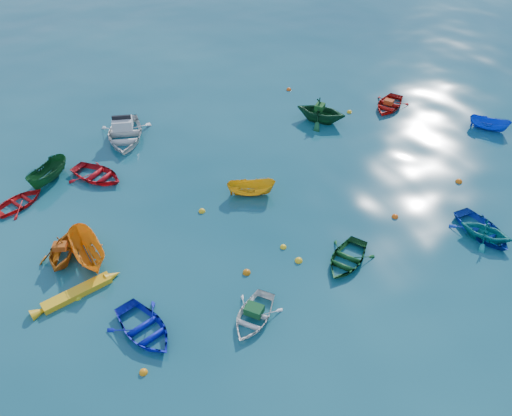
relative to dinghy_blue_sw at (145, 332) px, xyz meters
name	(u,v)px	position (x,y,z in m)	size (l,w,h in m)	color
ground	(303,279)	(7.18, -0.20, 0.00)	(160.00, 160.00, 0.00)	#0A3A4C
dinghy_blue_sw	(145,332)	(0.00, 0.00, 0.00)	(2.28, 3.19, 0.66)	#0E19B6
dinghy_white_near	(253,319)	(4.23, -1.23, 0.00)	(1.96, 2.74, 0.57)	white
dinghy_blue_se	(481,234)	(16.61, -1.28, 0.00)	(2.29, 3.20, 0.66)	#0E35B1
dinghy_orange_w	(64,260)	(-2.33, 5.60, 0.00)	(2.18, 2.53, 1.33)	#BA6111
sampan_yellow_mid	(251,194)	(7.64, 6.40, 0.00)	(0.98, 2.60, 1.01)	gold
dinghy_green_e	(346,262)	(9.51, -0.08, 0.00)	(2.11, 2.94, 0.61)	#10461A
dinghy_cyan_se	(483,239)	(16.41, -1.62, 0.00)	(2.06, 2.39, 1.26)	teal
dinghy_red_nw	(21,205)	(-3.79, 10.76, 0.00)	(1.90, 2.65, 0.55)	red
sampan_orange_n	(91,260)	(-1.19, 5.05, 0.00)	(1.27, 3.36, 1.30)	orange
dinghy_green_n	(320,121)	(15.10, 11.68, 0.00)	(2.83, 3.28, 1.73)	#104823
dinghy_red_ne	(388,107)	(20.37, 11.31, 0.00)	(2.30, 3.22, 0.67)	red
sampan_blue_far	(487,129)	(24.41, 6.16, 0.00)	(0.93, 2.48, 0.96)	blue
dinghy_red_far	(98,178)	(0.39, 11.44, 0.00)	(2.32, 3.24, 0.67)	red
sampan_green_far	(51,181)	(-2.06, 12.32, 0.00)	(1.12, 2.97, 1.15)	#11491E
kayak_yellow	(78,295)	(-2.10, 3.16, 0.00)	(0.54, 3.71, 0.37)	#F3AF15
motorboat_white	(125,139)	(2.83, 14.98, 0.00)	(3.24, 4.53, 1.54)	silver
tarp_green_a	(254,310)	(4.30, -1.17, 0.46)	(0.73, 0.55, 0.35)	#134E24
tarp_orange_a	(60,246)	(-2.31, 5.65, 0.81)	(0.60, 0.45, 0.29)	#B44A12
tarp_green_b	(320,107)	(15.03, 11.76, 1.04)	(0.71, 0.54, 0.35)	#124A16
tarp_orange_b	(389,102)	(20.28, 11.26, 0.48)	(0.60, 0.45, 0.29)	#C83E14
buoy_or_a	(144,373)	(-0.54, -1.76, 0.00)	(0.32, 0.32, 0.32)	orange
buoy_ye_a	(283,247)	(7.31, 2.00, 0.00)	(0.31, 0.31, 0.31)	yellow
buoy_or_b	(395,217)	(13.54, 1.56, 0.00)	(0.34, 0.34, 0.34)	#F4590D
buoy_ye_b	(77,298)	(-2.15, 2.99, 0.00)	(0.38, 0.38, 0.38)	yellow
buoy_or_c	(247,273)	(5.04, 1.23, 0.00)	(0.37, 0.37, 0.37)	#D26B0B
buoy_ye_c	(299,261)	(7.54, 0.89, 0.00)	(0.37, 0.37, 0.37)	yellow
buoy_or_d	(459,182)	(18.65, 2.51, 0.00)	(0.38, 0.38, 0.38)	orange
buoy_ye_d	(202,212)	(4.71, 6.17, 0.00)	(0.35, 0.35, 0.35)	gold
buoy_or_e	(289,90)	(15.36, 16.62, 0.00)	(0.36, 0.36, 0.36)	#EA510C
buoy_ye_e	(349,112)	(17.53, 11.86, 0.00)	(0.35, 0.35, 0.35)	yellow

